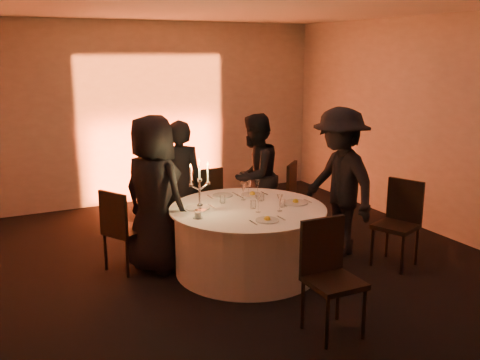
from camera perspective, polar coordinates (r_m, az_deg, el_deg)
name	(u,v)px	position (r m, az deg, el deg)	size (l,w,h in m)	color
floor	(248,270)	(6.38, 0.81, -9.59)	(7.00, 7.00, 0.00)	black
ceiling	(249,3)	(5.89, 0.92, 18.35)	(7.00, 7.00, 0.00)	white
wall_back	(153,113)	(9.17, -9.31, 7.09)	(7.00, 7.00, 0.00)	#B7B1A9
wall_right	(444,128)	(7.79, 20.96, 5.23)	(7.00, 7.00, 0.00)	#B7B1A9
uplighter_fixture	(161,200)	(9.17, -8.41, -2.13)	(0.25, 0.12, 0.10)	black
banquet_table	(248,239)	(6.24, 0.82, -6.34)	(1.80, 1.80, 0.77)	black
chair_left	(121,226)	(6.32, -12.54, -4.82)	(0.58, 0.58, 0.98)	black
chair_back_left	(205,198)	(7.30, -3.78, -1.96)	(0.43, 0.43, 0.99)	black
chair_back_right	(283,193)	(7.57, 4.66, -1.36)	(0.62, 0.62, 1.00)	black
chair_right	(400,217)	(6.66, 16.65, -3.85)	(0.58, 0.58, 1.02)	black
chair_front	(329,269)	(4.96, 9.45, -9.39)	(0.46, 0.46, 1.05)	black
guest_left	(154,195)	(6.19, -9.19, -1.54)	(0.89, 0.58, 1.83)	black
guest_back_left	(180,184)	(6.99, -6.46, -0.39)	(0.61, 0.40, 1.67)	black
guest_back_right	(255,176)	(7.27, 1.57, 0.40)	(0.83, 0.65, 1.71)	black
guest_right	(339,182)	(6.72, 10.55, -0.26)	(1.20, 0.69, 1.86)	black
plate_left	(198,208)	(6.10, -4.55, -2.97)	(0.36, 0.28, 0.01)	silver
plate_back_left	(223,195)	(6.60, -1.86, -1.64)	(0.36, 0.25, 0.01)	silver
plate_back_right	(252,194)	(6.62, 1.32, -1.51)	(0.36, 0.28, 0.08)	silver
plate_right	(296,202)	(6.32, 5.95, -2.33)	(0.36, 0.29, 0.08)	silver
plate_front	(267,219)	(5.65, 2.92, -4.19)	(0.36, 0.25, 0.08)	silver
coffee_cup	(198,215)	(5.75, -4.52, -3.78)	(0.11, 0.11, 0.07)	silver
candelabra	(200,193)	(5.92, -4.31, -1.43)	(0.25, 0.12, 0.60)	silver
wine_glass_a	(258,200)	(5.90, 1.96, -2.19)	(0.07, 0.07, 0.19)	silver
wine_glass_b	(280,199)	(5.95, 4.27, -2.07)	(0.07, 0.07, 0.19)	silver
wine_glass_c	(249,186)	(6.53, 0.92, -0.63)	(0.07, 0.07, 0.19)	silver
wine_glass_d	(258,184)	(6.62, 1.90, -0.44)	(0.07, 0.07, 0.19)	silver
wine_glass_e	(243,189)	(6.38, 0.35, -0.96)	(0.07, 0.07, 0.19)	silver
tumbler_a	(253,204)	(6.08, 1.43, -2.62)	(0.07, 0.07, 0.09)	silver
tumbler_b	(222,199)	(6.28, -1.88, -2.08)	(0.07, 0.07, 0.09)	silver
tumbler_c	(262,197)	(6.39, 2.31, -1.82)	(0.07, 0.07, 0.09)	silver
tumbler_d	(282,203)	(6.15, 4.55, -2.47)	(0.07, 0.07, 0.09)	silver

